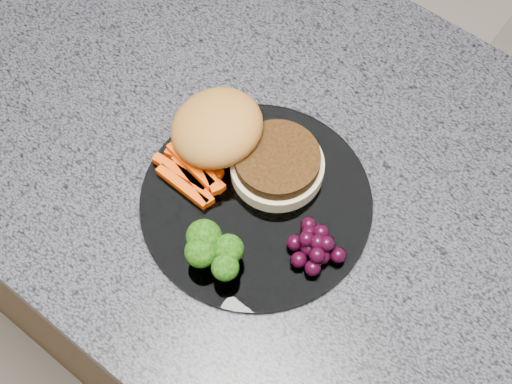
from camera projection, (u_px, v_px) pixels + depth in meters
island_cabinet at (245, 276)px, 1.26m from camera, size 1.20×0.60×0.86m
countertop at (240, 142)px, 0.86m from camera, size 1.20×0.60×0.04m
plate at (256, 202)px, 0.79m from camera, size 0.26×0.26×0.01m
burger at (238, 143)px, 0.80m from camera, size 0.21×0.15×0.06m
carrot_sticks at (192, 172)px, 0.80m from camera, size 0.09×0.06×0.02m
broccoli at (212, 249)px, 0.74m from camera, size 0.07×0.05×0.04m
grape_bunch at (315, 246)px, 0.75m from camera, size 0.06×0.06×0.03m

